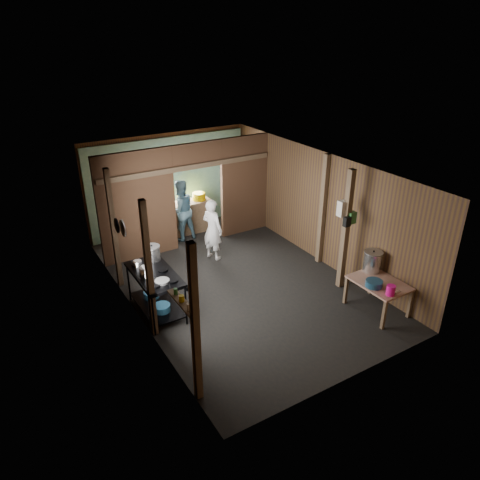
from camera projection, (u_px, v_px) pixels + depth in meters
floor at (235, 282)px, 9.86m from camera, size 4.50×7.00×0.00m
ceiling at (235, 167)px, 8.74m from camera, size 4.50×7.00×0.00m
wall_back at (168, 182)px, 12.00m from camera, size 4.50×0.00×2.60m
wall_front at (356, 311)px, 6.60m from camera, size 4.50×0.00×2.60m
wall_left at (130, 254)px, 8.25m from camera, size 0.00×7.00×2.60m
wall_right at (319, 207)px, 10.35m from camera, size 0.00×7.00×2.60m
partition_left at (137, 207)px, 10.38m from camera, size 1.85×0.10×2.60m
partition_right at (244, 185)px, 11.73m from camera, size 1.35×0.10×2.60m
partition_header at (197, 155)px, 10.68m from camera, size 1.30×0.10×0.60m
turquoise_panel at (169, 184)px, 11.98m from camera, size 4.40×0.06×2.50m
back_counter at (189, 217)px, 12.09m from camera, size 1.20×0.50×0.85m
wall_clock at (177, 159)px, 11.78m from camera, size 0.20×0.03×0.20m
post_left_a at (195, 326)px, 6.28m from camera, size 0.10×0.12×2.60m
post_left_b at (149, 271)px, 7.67m from camera, size 0.10×0.12×2.60m
post_left_c at (114, 230)px, 9.21m from camera, size 0.10×0.12×2.60m
post_right at (322, 210)px, 10.16m from camera, size 0.10×0.12×2.60m
post_free at (346, 231)px, 9.16m from camera, size 0.12×0.12×2.60m
cross_beam at (189, 167)px, 10.63m from camera, size 4.40×0.12×0.12m
pan_lid_big at (123, 228)px, 8.43m from camera, size 0.03×0.34×0.34m
pan_lid_small at (117, 226)px, 8.78m from camera, size 0.03×0.30×0.30m
wall_shelf at (182, 302)px, 6.64m from camera, size 0.14×0.80×0.03m
jar_white at (189, 307)px, 6.41m from camera, size 0.07×0.07×0.10m
jar_yellow at (182, 298)px, 6.61m from camera, size 0.08×0.08×0.10m
jar_green at (176, 291)px, 6.78m from camera, size 0.06×0.06×0.10m
bag_white at (343, 208)px, 8.99m from camera, size 0.22×0.15×0.32m
bag_green at (352, 218)px, 9.01m from camera, size 0.16×0.12×0.24m
bag_black at (347, 222)px, 8.96m from camera, size 0.14×0.10×0.20m
gas_range at (156, 292)px, 8.66m from camera, size 0.76×1.48×0.87m
prep_table at (377, 296)px, 8.76m from camera, size 0.78×1.08×0.64m
stove_pot_large at (152, 253)px, 8.88m from camera, size 0.42×0.42×0.33m
stove_pot_med at (146, 272)px, 8.34m from camera, size 0.29×0.29×0.20m
stove_saucepan at (137, 263)px, 8.70m from camera, size 0.21×0.21×0.11m
frying_pan at (162, 281)px, 8.16m from camera, size 0.35×0.53×0.06m
blue_tub_front at (162, 308)px, 8.54m from camera, size 0.32×0.32×0.13m
blue_tub_back at (151, 294)px, 8.97m from camera, size 0.31×0.31×0.13m
stock_pot at (372, 262)px, 8.94m from camera, size 0.40×0.40×0.44m
wash_basin at (374, 283)px, 8.46m from camera, size 0.33×0.33×0.12m
pink_bucket at (391, 290)px, 8.18m from camera, size 0.21×0.21×0.19m
knife at (394, 293)px, 8.26m from camera, size 0.30×0.05×0.01m
yellow_tub at (199, 196)px, 12.02m from camera, size 0.35×0.35×0.19m
red_cup at (181, 201)px, 11.78m from camera, size 0.13×0.13×0.15m
cook at (212, 230)px, 10.57m from camera, size 0.53×0.63×1.48m
worker_back at (181, 210)px, 11.49m from camera, size 0.83×0.67×1.61m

